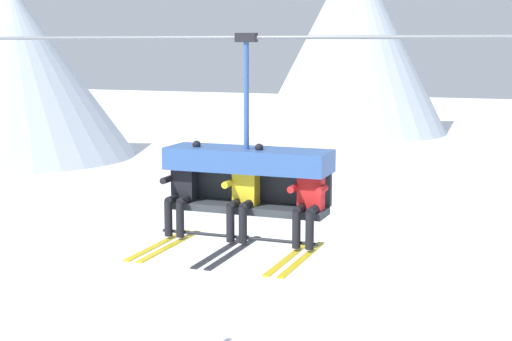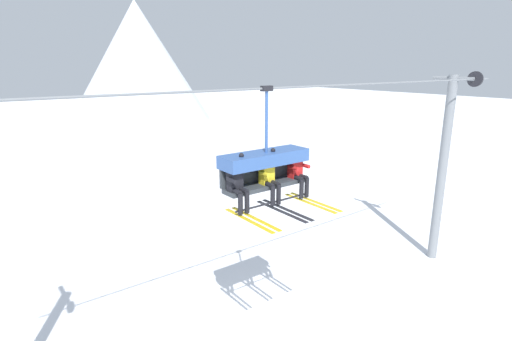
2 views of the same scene
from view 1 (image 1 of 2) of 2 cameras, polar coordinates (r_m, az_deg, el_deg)
name	(u,v)px [view 1 (image 1 of 2)]	position (r m, az deg, el deg)	size (l,w,h in m)	color
mountain_peak_west	(12,71)	(53.71, -17.32, 6.94)	(15.69, 15.69, 11.26)	silver
mountain_peak_central	(353,40)	(66.42, 7.08, 9.43)	(15.75, 15.75, 15.41)	silver
lift_cable	(351,37)	(9.91, 6.95, 9.60)	(18.67, 0.05, 0.05)	slate
chairlift_chair	(249,169)	(10.53, -0.55, 0.08)	(2.24, 0.74, 2.68)	#33383D
skier_black	(181,188)	(10.75, -5.46, -1.29)	(0.48, 1.70, 1.34)	black
skier_yellow	(243,193)	(10.38, -0.96, -1.62)	(0.48, 1.70, 1.34)	yellow
skier_red	(308,199)	(10.09, 3.81, -2.08)	(0.46, 1.70, 1.23)	red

